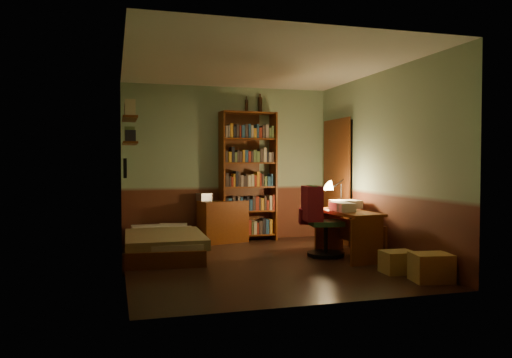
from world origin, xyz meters
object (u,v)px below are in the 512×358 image
object	(u,v)px
desk	(346,234)
cardboard_box_a	(431,267)
mini_stereo	(205,197)
cardboard_box_b	(398,262)
bookshelf	(248,176)
desk_lamp	(341,186)
bed	(163,235)
dresser	(223,222)
office_chair	(326,216)

from	to	relation	value
desk	cardboard_box_a	bearing A→B (deg)	-86.18
cardboard_box_a	desk	bearing A→B (deg)	99.40
desk	cardboard_box_a	world-z (taller)	desk
mini_stereo	cardboard_box_b	bearing A→B (deg)	-80.25
cardboard_box_a	cardboard_box_b	size ratio (longest dim) A/B	1.12
bookshelf	cardboard_box_a	bearing A→B (deg)	-76.05
mini_stereo	desk_lamp	world-z (taller)	desk_lamp
bed	mini_stereo	world-z (taller)	mini_stereo
cardboard_box_b	desk	bearing A→B (deg)	97.07
dresser	mini_stereo	xyz separation A→B (m)	(-0.28, 0.13, 0.41)
bookshelf	desk_lamp	xyz separation A→B (m)	(1.16, -1.18, -0.12)
desk	desk_lamp	distance (m)	0.91
bed	cardboard_box_a	xyz separation A→B (m)	(2.72, -2.41, -0.12)
bookshelf	mini_stereo	bearing A→B (deg)	170.98
desk	office_chair	xyz separation A→B (m)	(-0.26, 0.12, 0.25)
bookshelf	desk	size ratio (longest dim) A/B	1.79
dresser	desk	distance (m)	2.20
cardboard_box_a	office_chair	bearing A→B (deg)	107.13
mini_stereo	bookshelf	size ratio (longest dim) A/B	0.11
dresser	cardboard_box_a	distance (m)	3.68
cardboard_box_b	desk_lamp	bearing A→B (deg)	87.63
mini_stereo	desk	size ratio (longest dim) A/B	0.19
bed	desk_lamp	bearing A→B (deg)	-0.62
dresser	bookshelf	size ratio (longest dim) A/B	0.36
office_chair	desk	bearing A→B (deg)	-16.37
cardboard_box_a	bookshelf	bearing A→B (deg)	109.86
desk	bookshelf	bearing A→B (deg)	112.54
desk_lamp	cardboard_box_b	distance (m)	1.90
cardboard_box_a	mini_stereo	bearing A→B (deg)	119.82
dresser	bed	bearing A→B (deg)	-155.53
mini_stereo	desk	bearing A→B (deg)	-69.42
dresser	office_chair	size ratio (longest dim) A/B	0.68
mini_stereo	bookshelf	distance (m)	0.81
desk	cardboard_box_b	xyz separation A→B (m)	(0.14, -1.10, -0.19)
desk_lamp	office_chair	distance (m)	0.78
desk_lamp	cardboard_box_a	bearing A→B (deg)	-111.72
bookshelf	desk	xyz separation A→B (m)	(0.95, -1.78, -0.76)
cardboard_box_b	dresser	bearing A→B (deg)	118.90
dresser	bookshelf	xyz separation A→B (m)	(0.45, 0.08, 0.74)
dresser	cardboard_box_b	distance (m)	3.20
bed	dresser	world-z (taller)	dresser
bookshelf	cardboard_box_a	xyz separation A→B (m)	(1.21, -3.36, -0.93)
bed	bookshelf	distance (m)	1.95
desk	cardboard_box_b	distance (m)	1.12
desk	cardboard_box_a	size ratio (longest dim) A/B	2.89
desk_lamp	bookshelf	bearing A→B (deg)	111.44
desk_lamp	dresser	bearing A→B (deg)	122.80
bookshelf	cardboard_box_b	world-z (taller)	bookshelf
mini_stereo	bookshelf	bearing A→B (deg)	-25.35
mini_stereo	cardboard_box_b	distance (m)	3.50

